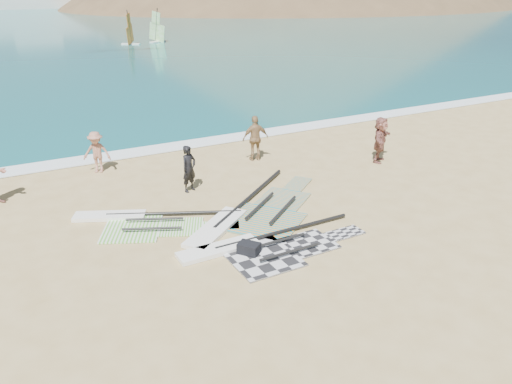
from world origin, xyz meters
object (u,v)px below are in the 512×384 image
rig_orange (251,214)px  beachgoer_back (255,138)px  rig_grey (261,248)px  rig_green (141,222)px  beachgoer_mid (97,152)px  person_wetsuit (189,169)px  gear_bag_far (249,249)px  beachgoer_right (380,140)px

rig_orange → beachgoer_back: (2.64, 4.60, 0.88)m
rig_grey → rig_green: rig_grey is taller
rig_grey → beachgoer_mid: beachgoer_mid is taller
rig_grey → person_wetsuit: 4.88m
rig_grey → rig_orange: bearing=69.1°
rig_orange → rig_green: bearing=122.9°
gear_bag_far → beachgoer_right: bearing=27.3°
rig_orange → beachgoer_right: bearing=-21.4°
beachgoer_back → beachgoer_mid: bearing=-6.8°
gear_bag_far → beachgoer_mid: size_ratio=0.35×
rig_grey → beachgoer_back: bearing=62.3°
rig_orange → beachgoer_right: size_ratio=3.29×
rig_green → rig_orange: bearing=5.4°
rig_green → gear_bag_far: size_ratio=8.67×
rig_grey → gear_bag_far: size_ratio=9.73×
person_wetsuit → beachgoer_mid: 4.19m
beachgoer_right → person_wetsuit: bearing=136.4°
rig_green → gear_bag_far: bearing=-33.5°
person_wetsuit → rig_orange: bearing=-96.0°
person_wetsuit → rig_grey: bearing=-112.3°
rig_grey → beachgoer_back: (3.38, 6.63, 0.88)m
rig_green → beachgoer_back: bearing=55.5°
gear_bag_far → person_wetsuit: size_ratio=0.34×
rig_orange → beachgoer_right: 7.33m
beachgoer_mid → beachgoer_back: 6.20m
gear_bag_far → beachgoer_mid: (-2.17, 8.34, 0.63)m
beachgoer_right → gear_bag_far: bearing=168.8°
rig_grey → beachgoer_mid: 8.68m
gear_bag_far → beachgoer_mid: 8.64m
gear_bag_far → person_wetsuit: 4.96m
person_wetsuit → beachgoer_mid: size_ratio=1.03×
gear_bag_far → beachgoer_mid: beachgoer_mid is taller
rig_grey → beachgoer_right: size_ratio=2.95×
beachgoer_right → rig_green: bearing=147.0°
rig_orange → beachgoer_right: beachgoer_right is taller
rig_green → person_wetsuit: 2.92m
rig_orange → beachgoer_mid: 7.10m
person_wetsuit → beachgoer_back: (3.58, 1.82, 0.10)m
beachgoer_mid → beachgoer_right: size_ratio=0.87×
beachgoer_mid → beachgoer_back: (5.98, -1.61, 0.13)m
rig_green → gear_bag_far: gear_bag_far is taller
rig_green → person_wetsuit: person_wetsuit is taller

